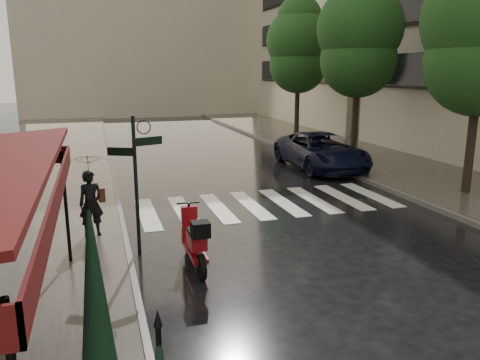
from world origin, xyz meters
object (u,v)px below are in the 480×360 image
scooter (195,241)px  parasol_front (94,283)px  pedestrian_with_umbrella (89,170)px  parked_car (321,151)px

scooter → parasol_front: (-1.96, -3.41, 0.89)m
pedestrian_with_umbrella → parasol_front: size_ratio=0.97×
pedestrian_with_umbrella → parasol_front: (0.08, -5.74, -0.26)m
pedestrian_with_umbrella → parked_car: 11.10m
parked_car → parasol_front: size_ratio=2.15×
parked_car → parasol_front: bearing=-126.5°
scooter → parked_car: size_ratio=0.35×
parked_car → parasol_front: (-9.10, -11.90, 0.72)m
scooter → parasol_front: bearing=-119.7°
scooter → parked_car: parked_car is taller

